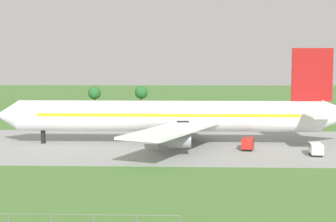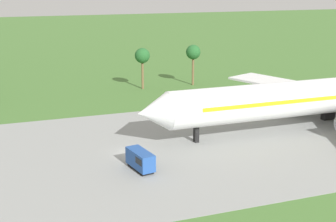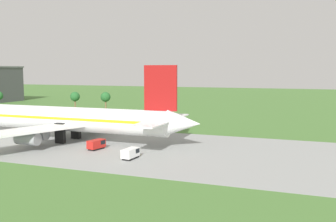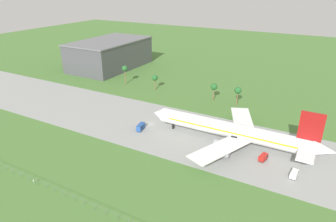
% 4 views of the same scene
% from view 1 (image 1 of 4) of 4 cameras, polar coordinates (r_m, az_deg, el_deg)
% --- Properties ---
extents(jet_airliner, '(72.97, 54.82, 19.17)m').
position_cam_1_polar(jet_airliner, '(102.76, 0.95, -0.59)').
color(jet_airliner, white).
rests_on(jet_airliner, ground_plane).
extents(baggage_tug, '(2.39, 4.47, 2.16)m').
position_cam_1_polar(baggage_tug, '(94.24, 16.07, -4.04)').
color(baggage_tug, black).
rests_on(baggage_tug, ground_plane).
extents(catering_van, '(2.87, 4.57, 2.23)m').
position_cam_1_polar(catering_van, '(97.50, 8.85, -3.57)').
color(catering_van, black).
rests_on(catering_van, ground_plane).
extents(palm_tree_row, '(75.45, 3.60, 12.11)m').
position_cam_1_polar(palm_tree_row, '(150.21, -15.97, 2.05)').
color(palm_tree_row, brown).
rests_on(palm_tree_row, ground_plane).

